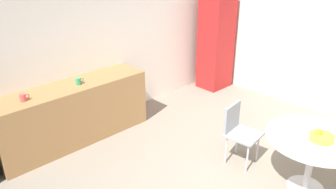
{
  "coord_description": "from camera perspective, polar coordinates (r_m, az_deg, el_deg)",
  "views": [
    {
      "loc": [
        -2.71,
        -1.53,
        2.74
      ],
      "look_at": [
        0.05,
        1.36,
        0.95
      ],
      "focal_mm": 35.48,
      "sensor_mm": 36.0,
      "label": 1
    }
  ],
  "objects": [
    {
      "name": "fruit_bowl",
      "position": [
        4.13,
        24.85,
        -6.63
      ],
      "size": [
        0.27,
        0.27,
        0.11
      ],
      "color": "gold",
      "rests_on": "round_table"
    },
    {
      "name": "counter_block",
      "position": [
        5.18,
        -15.92,
        -3.1
      ],
      "size": [
        2.32,
        0.6,
        0.9
      ],
      "primitive_type": "cube",
      "color": "#9E7042",
      "rests_on": "ground_plane"
    },
    {
      "name": "wall_back",
      "position": [
        5.47,
        -12.55,
        8.3
      ],
      "size": [
        6.0,
        0.1,
        2.6
      ],
      "primitive_type": "cube",
      "color": "silver",
      "rests_on": "ground_plane"
    },
    {
      "name": "chair_gray",
      "position": [
        4.57,
        11.82,
        -5.48
      ],
      "size": [
        0.47,
        0.47,
        0.83
      ],
      "color": "silver",
      "rests_on": "ground_plane"
    },
    {
      "name": "locker_cabinet",
      "position": [
        6.89,
        8.25,
        8.82
      ],
      "size": [
        0.6,
        0.5,
        1.89
      ],
      "primitive_type": "cube",
      "color": "#B21E1E",
      "rests_on": "ground_plane"
    },
    {
      "name": "round_table",
      "position": [
        4.26,
        23.72,
        -8.22
      ],
      "size": [
        1.12,
        1.12,
        0.74
      ],
      "color": "silver",
      "rests_on": "ground_plane"
    },
    {
      "name": "mug_green",
      "position": [
        4.68,
        -23.64,
        -0.49
      ],
      "size": [
        0.13,
        0.08,
        0.09
      ],
      "color": "#D84C4C",
      "rests_on": "counter_block"
    },
    {
      "name": "mug_white",
      "position": [
        4.99,
        -15.13,
        2.22
      ],
      "size": [
        0.13,
        0.08,
        0.09
      ],
      "color": "#338C59",
      "rests_on": "counter_block"
    }
  ]
}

